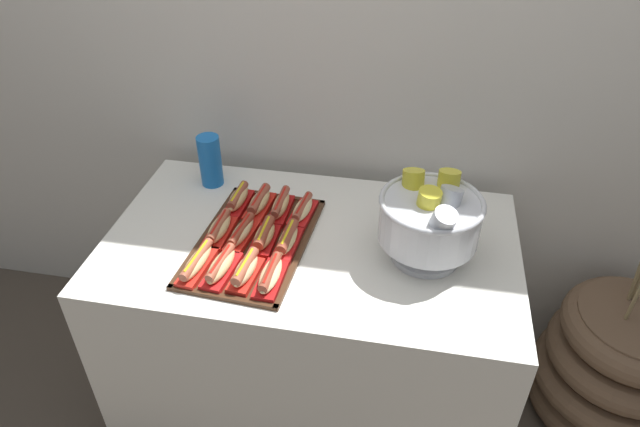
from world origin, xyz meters
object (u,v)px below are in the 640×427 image
object	(u,v)px
buffet_table	(312,322)
hot_dog_7	(288,240)
hot_dog_0	(197,263)
hot_dog_8	(238,199)
hot_dog_4	(219,229)
hot_dog_6	(264,236)
hot_dog_2	(245,270)
hot_dog_9	(259,203)
serving_tray	(254,242)
cup_stack	(210,161)
floor_vase	(617,366)
hot_dog_3	(270,276)
punch_bowl	(430,218)
hot_dog_10	(281,206)
hot_dog_5	(242,233)
hot_dog_11	(302,210)
hot_dog_1	(221,267)

from	to	relation	value
buffet_table	hot_dog_7	world-z (taller)	hot_dog_7
hot_dog_0	hot_dog_8	bearing A→B (deg)	86.17
hot_dog_4	hot_dog_6	world-z (taller)	hot_dog_6
hot_dog_2	hot_dog_9	distance (m)	0.34
serving_tray	cup_stack	size ratio (longest dim) A/B	2.91
serving_tray	hot_dog_6	xyz separation A→B (m)	(0.04, -0.00, 0.03)
floor_vase	hot_dog_9	size ratio (longest dim) A/B	6.45
hot_dog_4	cup_stack	world-z (taller)	cup_stack
hot_dog_7	hot_dog_8	distance (m)	0.28
hot_dog_3	punch_bowl	size ratio (longest dim) A/B	0.55
floor_vase	hot_dog_7	xyz separation A→B (m)	(-1.16, -0.21, 0.58)
hot_dog_10	cup_stack	xyz separation A→B (m)	(-0.29, 0.14, 0.06)
floor_vase	hot_dog_7	bearing A→B (deg)	-169.95
hot_dog_3	hot_dog_4	world-z (taller)	same
buffet_table	hot_dog_7	distance (m)	0.42
hot_dog_4	cup_stack	distance (m)	0.33
floor_vase	hot_dog_0	distance (m)	1.55
hot_dog_4	hot_dog_10	world-z (taller)	hot_dog_10
hot_dog_3	hot_dog_5	xyz separation A→B (m)	(-0.14, 0.17, -0.00)
hot_dog_7	hot_dog_11	size ratio (longest dim) A/B	1.04
floor_vase	punch_bowl	size ratio (longest dim) A/B	3.55
hot_dog_10	cup_stack	distance (m)	0.33
hot_dog_9	hot_dog_10	distance (m)	0.08
hot_dog_2	hot_dog_5	bearing A→B (deg)	110.61
hot_dog_0	hot_dog_4	xyz separation A→B (m)	(0.01, 0.16, 0.00)
serving_tray	hot_dog_0	bearing A→B (deg)	-128.12
hot_dog_8	hot_dog_10	size ratio (longest dim) A/B	0.97
hot_dog_1	punch_bowl	distance (m)	0.62
hot_dog_1	hot_dog_9	world-z (taller)	hot_dog_9
hot_dog_2	hot_dog_9	xyz separation A→B (m)	(-0.05, 0.33, -0.00)
hot_dog_1	hot_dog_4	xyz separation A→B (m)	(-0.06, 0.17, -0.00)
hot_dog_1	hot_dog_6	bearing A→B (deg)	61.72
floor_vase	hot_dog_2	world-z (taller)	floor_vase
hot_dog_1	floor_vase	bearing A→B (deg)	15.25
hot_dog_1	hot_dog_9	xyz separation A→B (m)	(0.02, 0.33, 0.00)
hot_dog_3	hot_dog_9	world-z (taller)	hot_dog_9
hot_dog_2	hot_dog_6	distance (m)	0.17
hot_dog_6	cup_stack	xyz separation A→B (m)	(-0.28, 0.31, 0.06)
hot_dog_3	cup_stack	bearing A→B (deg)	125.57
hot_dog_0	floor_vase	bearing A→B (deg)	14.27
hot_dog_3	hot_dog_1	bearing A→B (deg)	176.17
serving_tray	hot_dog_11	bearing A→B (deg)	51.88
serving_tray	hot_dog_1	size ratio (longest dim) A/B	3.08
hot_dog_10	hot_dog_11	distance (m)	0.08
hot_dog_4	hot_dog_11	size ratio (longest dim) A/B	1.06
hot_dog_9	hot_dog_11	bearing A→B (deg)	-3.83
hot_dog_0	hot_dog_7	xyz separation A→B (m)	(0.24, 0.15, 0.00)
serving_tray	hot_dog_10	bearing A→B (deg)	73.36
hot_dog_2	hot_dog_7	distance (m)	0.18
hot_dog_2	hot_dog_10	distance (m)	0.33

